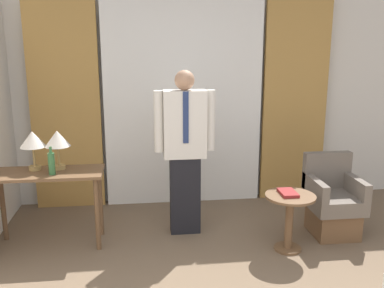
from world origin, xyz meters
name	(u,v)px	position (x,y,z in m)	size (l,w,h in m)	color
wall_back	(183,96)	(0.00, 3.22, 1.35)	(10.00, 0.06, 2.70)	silver
curtain_sheer_center	(184,102)	(0.00, 3.09, 1.29)	(1.95, 0.06, 2.58)	white
curtain_drape_left	(65,104)	(-1.42, 3.09, 1.29)	(0.82, 0.06, 2.58)	#B28442
curtain_drape_right	(295,100)	(1.42, 3.09, 1.29)	(0.82, 0.06, 2.58)	#B28442
desk	(47,186)	(-1.48, 2.03, 0.63)	(1.11, 0.46, 0.77)	brown
table_lamp_left	(33,141)	(-1.59, 2.11, 1.07)	(0.25, 0.25, 0.39)	#9E7F47
table_lamp_right	(57,140)	(-1.36, 2.11, 1.07)	(0.25, 0.25, 0.39)	#9E7F47
bottle_near_edge	(52,163)	(-1.39, 1.93, 0.89)	(0.06, 0.06, 0.28)	#336638
person	(185,147)	(-0.08, 2.17, 0.95)	(0.64, 0.21, 1.75)	black
armchair	(332,204)	(1.48, 1.94, 0.34)	(0.52, 0.55, 0.85)	brown
side_table	(289,213)	(0.89, 1.63, 0.39)	(0.49, 0.49, 0.58)	brown
book	(288,193)	(0.87, 1.65, 0.59)	(0.15, 0.24, 0.03)	maroon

